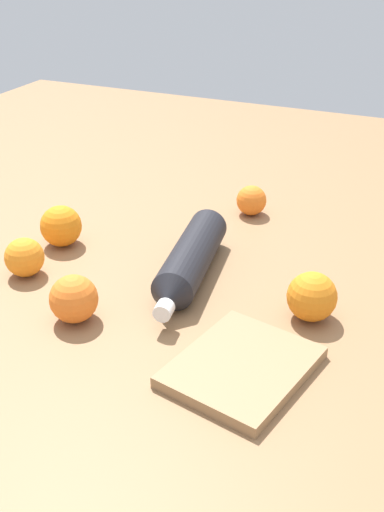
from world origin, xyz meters
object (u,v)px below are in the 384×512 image
object	(u,v)px
water_bottle	(189,262)
orange_2	(312,297)
cutting_board	(242,367)
orange_3	(74,299)
orange_0	(61,226)
orange_1	(24,257)
orange_4	(251,200)

from	to	relation	value
water_bottle	orange_2	world-z (taller)	orange_2
water_bottle	cutting_board	world-z (taller)	water_bottle
orange_3	cutting_board	bearing A→B (deg)	-93.42
orange_0	orange_1	distance (m)	0.13
orange_4	cutting_board	xyz separation A→B (m)	(-0.52, -0.17, -0.02)
water_bottle	orange_2	distance (m)	0.23
orange_0	orange_2	world-z (taller)	same
orange_0	cutting_board	world-z (taller)	orange_0
water_bottle	orange_1	distance (m)	0.30
orange_0	orange_1	size ratio (longest dim) A/B	1.14
orange_2	orange_4	size ratio (longest dim) A/B	1.24
water_bottle	orange_3	size ratio (longest dim) A/B	4.16
orange_2	orange_0	bearing A→B (deg)	83.80
orange_2	orange_4	distance (m)	0.41
water_bottle	cutting_board	xyz separation A→B (m)	(-0.21, -0.18, -0.03)
orange_0	orange_2	distance (m)	0.52
orange_0	orange_3	size ratio (longest dim) A/B	1.04
orange_1	cutting_board	size ratio (longest dim) A/B	0.34
cutting_board	orange_0	bearing A→B (deg)	75.54
cutting_board	orange_4	bearing A→B (deg)	29.88
water_bottle	orange_2	size ratio (longest dim) A/B	4.03
orange_0	orange_1	xyz separation A→B (m)	(-0.13, -0.01, -0.01)
orange_0	orange_1	world-z (taller)	orange_0
water_bottle	orange_0	bearing A→B (deg)	-103.57
orange_0	orange_3	xyz separation A→B (m)	(-0.21, -0.17, -0.00)
orange_3	orange_4	xyz separation A→B (m)	(0.50, -0.13, -0.01)
orange_4	orange_1	bearing A→B (deg)	145.16
orange_2	orange_4	bearing A→B (deg)	32.65
orange_4	cutting_board	bearing A→B (deg)	-162.28
orange_0	orange_2	bearing A→B (deg)	-96.20
orange_1	cutting_board	bearing A→B (deg)	-102.96
orange_0	orange_2	xyz separation A→B (m)	(-0.06, -0.52, -0.00)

